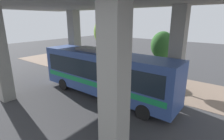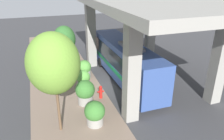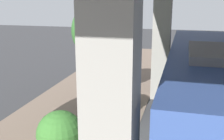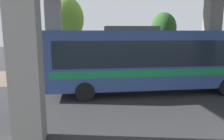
{
  "view_description": "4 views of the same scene",
  "coord_description": "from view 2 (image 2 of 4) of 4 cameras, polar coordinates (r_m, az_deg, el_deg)",
  "views": [
    {
      "loc": [
        12.35,
        8.85,
        5.98
      ],
      "look_at": [
        -1.21,
        -1.68,
        1.03
      ],
      "focal_mm": 28.0,
      "sensor_mm": 36.0,
      "label": 1
    },
    {
      "loc": [
        -4.84,
        -16.62,
        9.05
      ],
      "look_at": [
        0.96,
        -0.17,
        1.54
      ],
      "focal_mm": 35.0,
      "sensor_mm": 36.0,
      "label": 2
    },
    {
      "loc": [
        1.67,
        -9.62,
        5.32
      ],
      "look_at": [
        -1.11,
        1.03,
        2.48
      ],
      "focal_mm": 45.0,
      "sensor_mm": 36.0,
      "label": 3
    },
    {
      "loc": [
        14.43,
        -3.42,
        3.54
      ],
      "look_at": [
        0.02,
        -1.53,
        0.97
      ],
      "focal_mm": 35.0,
      "sensor_mm": 36.0,
      "label": 4
    }
  ],
  "objects": [
    {
      "name": "planter_front",
      "position": [
        20.97,
        -7.24,
        0.18
      ],
      "size": [
        1.31,
        1.31,
        1.78
      ],
      "color": "gray",
      "rests_on": "ground"
    },
    {
      "name": "overpass",
      "position": [
        19.0,
        8.84,
        15.41
      ],
      "size": [
        9.4,
        18.38,
        7.49
      ],
      "color": "gray",
      "rests_on": "ground"
    },
    {
      "name": "street_tree_far",
      "position": [
        20.38,
        -12.35,
        7.81
      ],
      "size": [
        2.02,
        2.02,
        5.03
      ],
      "color": "brown",
      "rests_on": "ground"
    },
    {
      "name": "fire_hydrant",
      "position": [
        17.51,
        -2.96,
        -5.75
      ],
      "size": [
        0.52,
        0.25,
        1.1
      ],
      "color": "red",
      "rests_on": "ground"
    },
    {
      "name": "planter_middle",
      "position": [
        14.48,
        -4.52,
        -11.22
      ],
      "size": [
        1.36,
        1.36,
        1.71
      ],
      "color": "gray",
      "rests_on": "ground"
    },
    {
      "name": "planter_extra",
      "position": [
        19.03,
        -7.48,
        -2.5
      ],
      "size": [
        1.19,
        1.19,
        1.65
      ],
      "color": "gray",
      "rests_on": "ground"
    },
    {
      "name": "planter_back",
      "position": [
        16.72,
        -6.99,
        -5.73
      ],
      "size": [
        1.48,
        1.48,
        1.92
      ],
      "color": "gray",
      "rests_on": "ground"
    },
    {
      "name": "bus",
      "position": [
        19.77,
        3.49,
        2.59
      ],
      "size": [
        2.55,
        11.64,
        3.83
      ],
      "color": "#334C8C",
      "rests_on": "ground"
    },
    {
      "name": "street_tree_near",
      "position": [
        12.64,
        -15.04,
        1.59
      ],
      "size": [
        3.01,
        3.01,
        6.37
      ],
      "color": "brown",
      "rests_on": "ground"
    },
    {
      "name": "sidewalk_strip",
      "position": [
        19.01,
        -11.54,
        -5.61
      ],
      "size": [
        6.0,
        40.0,
        0.02
      ],
      "color": "#7A6656",
      "rests_on": "ground"
    },
    {
      "name": "ground_plane",
      "position": [
        19.54,
        -2.82,
        -4.32
      ],
      "size": [
        80.0,
        80.0,
        0.0
      ],
      "primitive_type": "plane",
      "color": "#38383A",
      "rests_on": "ground"
    }
  ]
}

